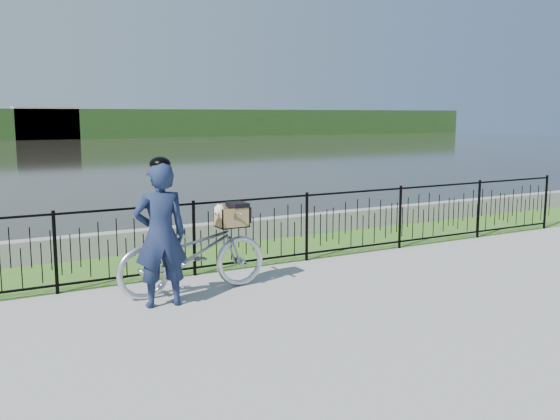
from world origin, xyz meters
TOP-DOWN VIEW (x-y plane):
  - ground at (0.00, 0.00)m, footprint 120.00×120.00m
  - grass_strip at (0.00, 2.60)m, footprint 60.00×2.00m
  - water at (0.00, 33.00)m, footprint 120.00×120.00m
  - quay_wall at (0.00, 3.60)m, footprint 60.00×0.30m
  - fence at (0.00, 1.60)m, footprint 14.00×0.06m
  - far_building_right at (6.00, 58.50)m, footprint 6.00×3.00m
  - bicycle_rig at (-1.34, 0.77)m, footprint 2.12×0.74m
  - cyclist at (-1.93, 0.38)m, footprint 0.71×0.51m

SIDE VIEW (x-z plane):
  - ground at x=0.00m, z-range 0.00..0.00m
  - water at x=0.00m, z-range 0.00..0.00m
  - grass_strip at x=0.00m, z-range 0.00..0.01m
  - quay_wall at x=0.00m, z-range 0.00..0.40m
  - bicycle_rig at x=-1.34m, z-range -0.04..1.17m
  - fence at x=0.00m, z-range 0.00..1.15m
  - cyclist at x=-1.93m, z-range -0.01..1.89m
  - far_building_right at x=6.00m, z-range 0.00..3.20m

